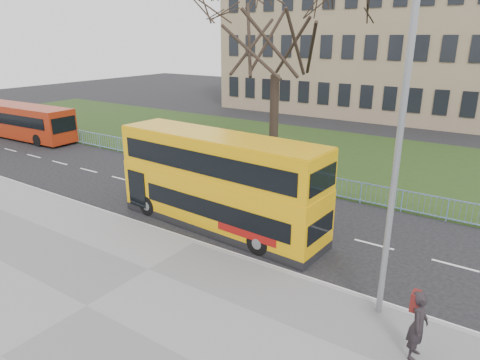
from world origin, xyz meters
name	(u,v)px	position (x,y,z in m)	size (l,w,h in m)	color
ground	(218,231)	(0.00, 0.00, 0.00)	(120.00, 120.00, 0.00)	black
pavement	(87,307)	(0.00, -6.75, 0.06)	(80.00, 10.50, 0.12)	slate
kerb	(195,243)	(0.00, -1.55, 0.07)	(80.00, 0.20, 0.14)	gray
grass_verge	(341,157)	(0.00, 14.30, 0.04)	(80.00, 15.40, 0.08)	#1E3312
guard_railing	(290,179)	(0.00, 6.60, 0.55)	(40.00, 0.12, 1.10)	#7AA0DA
bare_tree	(276,56)	(-3.00, 10.00, 6.84)	(9.46, 9.46, 13.52)	black
civic_building	(373,46)	(-5.00, 35.00, 7.00)	(30.00, 15.00, 14.00)	#8B7758
yellow_bus	(219,180)	(-0.21, 0.39, 2.19)	(9.84, 2.90, 4.07)	#E4A209
red_bus	(23,121)	(-23.66, 5.24, 1.45)	(10.43, 2.82, 2.73)	maroon
pedestrian	(418,325)	(8.86, -3.39, 1.07)	(0.69, 0.45, 1.89)	black
street_lamp	(394,152)	(7.43, -1.98, 5.07)	(1.91, 0.44, 9.03)	gray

